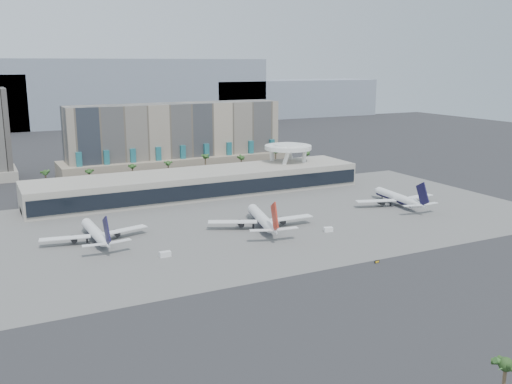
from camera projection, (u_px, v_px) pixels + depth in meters
name	position (u px, v px, depth m)	size (l,w,h in m)	color
ground	(315.00, 259.00, 194.83)	(900.00, 900.00, 0.00)	#232326
apron_pad	(246.00, 221.00, 242.82)	(260.00, 130.00, 0.06)	#5B5B59
mountain_ridge	(103.00, 97.00, 610.51)	(680.00, 60.00, 70.00)	gray
hotel	(177.00, 145.00, 347.67)	(140.00, 30.00, 42.00)	tan
terminal	(200.00, 182.00, 289.24)	(170.00, 32.50, 14.50)	#B6AFA0
saucer_structure	(288.00, 150.00, 315.93)	(26.00, 26.00, 21.89)	white
palm_row	(189.00, 163.00, 322.09)	(157.80, 2.80, 13.10)	brown
airliner_left	(96.00, 233.00, 212.94)	(40.48, 41.69, 14.39)	white
airliner_centre	(262.00, 219.00, 230.78)	(43.13, 44.81, 15.69)	white
airliner_right	(398.00, 198.00, 267.63)	(41.76, 43.14, 14.90)	white
service_vehicle_a	(165.00, 254.00, 197.16)	(3.94, 1.93, 1.93)	silver
service_vehicle_b	(328.00, 229.00, 226.74)	(3.52, 2.01, 1.81)	white
taxiway_sign	(377.00, 262.00, 191.32)	(2.04, 0.51, 0.92)	black
near_palm_a	(505.00, 371.00, 107.55)	(6.00, 6.00, 11.59)	brown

